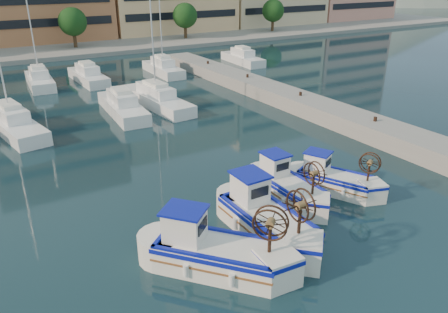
# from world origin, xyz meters

# --- Properties ---
(ground) EXTENTS (300.00, 300.00, 0.00)m
(ground) POSITION_xyz_m (0.00, 0.00, 0.00)
(ground) COLOR #193741
(ground) RESTS_ON ground
(quay) EXTENTS (3.00, 60.00, 1.20)m
(quay) POSITION_xyz_m (13.00, 8.00, 0.60)
(quay) COLOR gray
(quay) RESTS_ON ground
(hill_east) EXTENTS (160.00, 160.00, 50.00)m
(hill_east) POSITION_xyz_m (140.00, 110.00, 0.00)
(hill_east) COLOR slate
(hill_east) RESTS_ON ground
(yacht_marina) EXTENTS (39.88, 22.05, 11.50)m
(yacht_marina) POSITION_xyz_m (-3.33, 26.75, 0.53)
(yacht_marina) COLOR white
(yacht_marina) RESTS_ON ground
(fishing_boat_a) EXTENTS (4.78, 5.07, 3.20)m
(fishing_boat_a) POSITION_xyz_m (-4.23, -1.05, 0.88)
(fishing_boat_a) COLOR white
(fishing_boat_a) RESTS_ON ground
(fishing_boat_b) EXTENTS (2.13, 5.20, 3.24)m
(fishing_boat_b) POSITION_xyz_m (-1.05, -0.10, 0.89)
(fishing_boat_b) COLOR white
(fishing_boat_b) RESTS_ON ground
(fishing_boat_c) EXTENTS (1.84, 4.46, 2.78)m
(fishing_boat_c) POSITION_xyz_m (1.91, 2.06, 0.77)
(fishing_boat_c) COLOR white
(fishing_boat_c) RESTS_ON ground
(fishing_boat_d) EXTENTS (3.26, 4.29, 2.59)m
(fishing_boat_d) POSITION_xyz_m (4.63, 1.47, 0.71)
(fishing_boat_d) COLOR white
(fishing_boat_d) RESTS_ON ground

